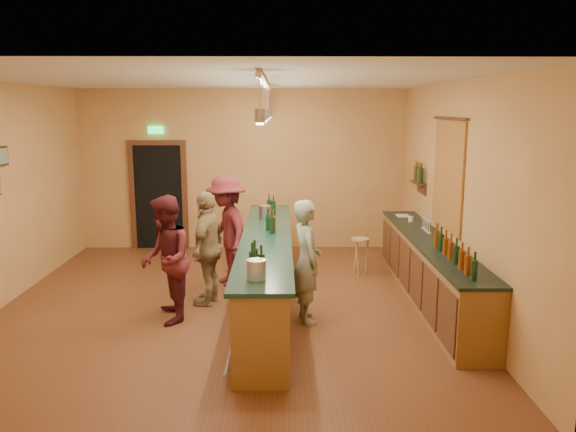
{
  "coord_description": "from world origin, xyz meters",
  "views": [
    {
      "loc": [
        0.78,
        -7.76,
        2.83
      ],
      "look_at": [
        0.88,
        0.2,
        1.29
      ],
      "focal_mm": 35.0,
      "sensor_mm": 36.0,
      "label": 1
    }
  ],
  "objects_px": {
    "tasting_bar": "(266,266)",
    "customer_c": "(227,231)",
    "bartender": "(307,261)",
    "customer_b": "(208,248)",
    "bar_stool": "(360,247)",
    "back_counter": "(430,269)",
    "customer_a": "(166,260)"
  },
  "relations": [
    {
      "from": "tasting_bar",
      "to": "customer_c",
      "type": "relative_size",
      "value": 2.87
    },
    {
      "from": "tasting_bar",
      "to": "bartender",
      "type": "relative_size",
      "value": 3.09
    },
    {
      "from": "customer_b",
      "to": "bar_stool",
      "type": "height_order",
      "value": "customer_b"
    },
    {
      "from": "back_counter",
      "to": "bartender",
      "type": "xyz_separation_m",
      "value": [
        -1.85,
        -0.74,
        0.34
      ]
    },
    {
      "from": "bartender",
      "to": "customer_c",
      "type": "height_order",
      "value": "customer_c"
    },
    {
      "from": "bartender",
      "to": "customer_b",
      "type": "bearing_deg",
      "value": 52.01
    },
    {
      "from": "tasting_bar",
      "to": "customer_c",
      "type": "bearing_deg",
      "value": 122.21
    },
    {
      "from": "back_counter",
      "to": "tasting_bar",
      "type": "distance_m",
      "value": 2.41
    },
    {
      "from": "back_counter",
      "to": "bartender",
      "type": "relative_size",
      "value": 2.75
    },
    {
      "from": "bartender",
      "to": "bar_stool",
      "type": "xyz_separation_m",
      "value": [
        1.02,
        2.12,
        -0.34
      ]
    },
    {
      "from": "customer_c",
      "to": "tasting_bar",
      "type": "bearing_deg",
      "value": 7.51
    },
    {
      "from": "bartender",
      "to": "customer_b",
      "type": "height_order",
      "value": "customer_b"
    },
    {
      "from": "bartender",
      "to": "customer_c",
      "type": "xyz_separation_m",
      "value": [
        -1.22,
        1.62,
        0.06
      ]
    },
    {
      "from": "customer_a",
      "to": "customer_c",
      "type": "bearing_deg",
      "value": 145.35
    },
    {
      "from": "customer_b",
      "to": "bar_stool",
      "type": "xyz_separation_m",
      "value": [
        2.42,
        1.42,
        -0.34
      ]
    },
    {
      "from": "back_counter",
      "to": "bartender",
      "type": "bearing_deg",
      "value": -158.17
    },
    {
      "from": "tasting_bar",
      "to": "customer_a",
      "type": "relative_size",
      "value": 2.99
    },
    {
      "from": "back_counter",
      "to": "tasting_bar",
      "type": "relative_size",
      "value": 0.89
    },
    {
      "from": "bar_stool",
      "to": "tasting_bar",
      "type": "bearing_deg",
      "value": -135.09
    },
    {
      "from": "back_counter",
      "to": "customer_c",
      "type": "distance_m",
      "value": 3.22
    },
    {
      "from": "tasting_bar",
      "to": "bar_stool",
      "type": "bearing_deg",
      "value": 44.91
    },
    {
      "from": "customer_c",
      "to": "bar_stool",
      "type": "xyz_separation_m",
      "value": [
        2.23,
        0.5,
        -0.4
      ]
    },
    {
      "from": "back_counter",
      "to": "customer_b",
      "type": "relative_size",
      "value": 2.74
    },
    {
      "from": "customer_a",
      "to": "back_counter",
      "type": "bearing_deg",
      "value": 88.55
    },
    {
      "from": "back_counter",
      "to": "bar_stool",
      "type": "distance_m",
      "value": 1.62
    },
    {
      "from": "tasting_bar",
      "to": "customer_b",
      "type": "height_order",
      "value": "customer_b"
    },
    {
      "from": "customer_c",
      "to": "bar_stool",
      "type": "distance_m",
      "value": 2.32
    },
    {
      "from": "back_counter",
      "to": "customer_b",
      "type": "distance_m",
      "value": 3.27
    },
    {
      "from": "bartender",
      "to": "customer_a",
      "type": "bearing_deg",
      "value": 78.61
    },
    {
      "from": "tasting_bar",
      "to": "bar_stool",
      "type": "xyz_separation_m",
      "value": [
        1.57,
        1.56,
        -0.12
      ]
    },
    {
      "from": "customer_a",
      "to": "customer_c",
      "type": "relative_size",
      "value": 0.96
    },
    {
      "from": "tasting_bar",
      "to": "bar_stool",
      "type": "relative_size",
      "value": 8.02
    }
  ]
}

